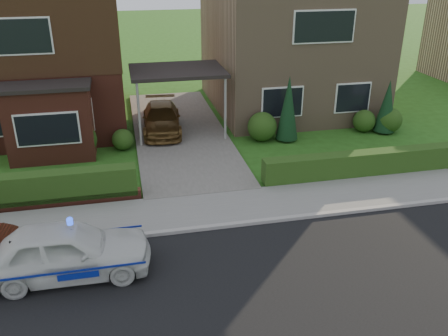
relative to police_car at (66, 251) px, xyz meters
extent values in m
plane|color=#265416|center=(3.88, -1.77, -0.67)|extent=(120.00, 120.00, 0.00)
cube|color=black|center=(3.88, -1.77, -0.67)|extent=(60.00, 6.00, 0.02)
cube|color=#9E9993|center=(3.88, 1.28, -0.61)|extent=(60.00, 0.16, 0.12)
cube|color=slate|center=(3.88, 2.33, -0.62)|extent=(60.00, 2.00, 0.10)
cube|color=#666059|center=(3.88, 9.23, -0.61)|extent=(3.80, 12.00, 0.12)
cube|color=brown|center=(-1.92, 12.23, 2.23)|extent=(7.20, 8.00, 5.80)
cube|color=white|center=(-0.34, 8.21, 0.73)|extent=(1.60, 0.08, 1.30)
cube|color=white|center=(-1.92, 8.21, 3.73)|extent=(2.60, 0.08, 1.30)
cube|color=black|center=(-1.92, 12.23, 3.68)|extent=(7.26, 8.06, 2.90)
cube|color=brown|center=(-1.06, 7.53, 0.68)|extent=(3.00, 1.40, 2.70)
cube|color=black|center=(-1.06, 7.53, 2.10)|extent=(3.20, 1.60, 0.14)
cube|color=#9D7E60|center=(9.68, 12.23, 2.23)|extent=(7.20, 8.00, 5.80)
cube|color=white|center=(8.09, 8.21, 0.73)|extent=(1.80, 0.08, 1.30)
cube|color=white|center=(11.26, 8.21, 0.73)|extent=(1.60, 0.08, 1.30)
cube|color=white|center=(9.68, 8.21, 3.73)|extent=(2.60, 0.08, 1.30)
cube|color=black|center=(3.88, 9.23, 2.03)|extent=(3.80, 3.00, 0.14)
cylinder|color=gray|center=(2.18, 7.83, 0.68)|extent=(0.10, 0.10, 2.70)
cylinder|color=gray|center=(5.58, 7.83, 0.68)|extent=(0.10, 0.10, 2.70)
cube|color=brown|center=(-1.92, 3.53, -0.49)|extent=(7.70, 0.25, 0.36)
cube|color=#1E3E13|center=(-1.92, 3.68, -0.67)|extent=(7.50, 0.55, 0.90)
cube|color=#1E3E13|center=(9.68, 3.58, -0.67)|extent=(7.50, 0.55, 0.80)
sphere|color=#1E3E13|center=(-0.12, 7.53, -0.01)|extent=(1.32, 1.32, 1.32)
sphere|color=#1E3E13|center=(1.48, 7.83, -0.25)|extent=(0.84, 0.84, 0.84)
sphere|color=#1E3E13|center=(7.08, 7.63, -0.07)|extent=(1.20, 1.20, 1.20)
sphere|color=#1E3E13|center=(11.68, 7.73, -0.19)|extent=(0.96, 0.96, 0.96)
sphere|color=#1E3E13|center=(12.68, 7.43, -0.13)|extent=(1.08, 1.08, 1.08)
cone|color=black|center=(8.08, 7.43, 0.63)|extent=(0.90, 0.90, 2.60)
cone|color=black|center=(12.48, 7.43, 0.43)|extent=(0.90, 0.90, 2.20)
imported|color=silver|center=(0.00, 0.00, 0.00)|extent=(1.66, 3.98, 1.35)
sphere|color=#193FF2|center=(0.20, 0.00, 0.75)|extent=(0.17, 0.17, 0.17)
cube|color=navy|center=(0.00, -0.80, -0.05)|extent=(3.63, 0.01, 0.05)
cube|color=navy|center=(0.00, 0.80, -0.05)|extent=(3.63, 0.01, 0.05)
ellipsoid|color=black|center=(-1.10, -0.10, 0.27)|extent=(0.22, 0.17, 0.21)
sphere|color=white|center=(-1.09, -0.16, 0.26)|extent=(0.11, 0.11, 0.11)
sphere|color=black|center=(-1.08, -0.12, 0.41)|extent=(0.13, 0.13, 0.13)
cone|color=black|center=(-1.13, -0.11, 0.48)|extent=(0.04, 0.04, 0.05)
cone|color=black|center=(-1.04, -0.11, 0.48)|extent=(0.04, 0.04, 0.05)
imported|color=brown|center=(3.15, 9.32, 0.00)|extent=(1.82, 3.92, 1.11)
imported|color=gray|center=(1.38, 4.23, -0.33)|extent=(0.50, 0.50, 0.68)
camera|label=1|loc=(1.65, -9.90, 6.38)|focal=38.00mm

